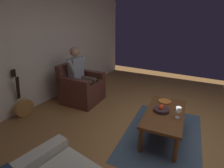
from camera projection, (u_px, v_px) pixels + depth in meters
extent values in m
plane|color=olive|center=(183.00, 137.00, 2.76)|extent=(7.15, 7.15, 0.00)
cube|color=silver|center=(48.00, 39.00, 3.75)|extent=(5.83, 0.06, 2.76)
cube|color=#3A4A5A|center=(162.00, 135.00, 2.80)|extent=(1.94, 1.37, 0.01)
cube|color=#4F2921|center=(83.00, 93.00, 3.92)|extent=(0.86, 0.84, 0.41)
cube|color=#4F2921|center=(85.00, 83.00, 3.81)|extent=(0.58, 0.69, 0.10)
cube|color=#4F2921|center=(90.00, 76.00, 4.09)|extent=(0.21, 0.77, 0.24)
cube|color=#4F2921|center=(73.00, 84.00, 3.53)|extent=(0.21, 0.77, 0.24)
cube|color=#4F2921|center=(70.00, 73.00, 3.90)|extent=(0.80, 0.20, 0.48)
cube|color=#949DA4|center=(76.00, 69.00, 3.79)|extent=(0.37, 0.21, 0.51)
sphere|color=#A87A5B|center=(75.00, 52.00, 3.66)|extent=(0.20, 0.20, 0.20)
cylinder|color=brown|center=(87.00, 79.00, 3.87)|extent=(0.17, 0.45, 0.13)
cylinder|color=brown|center=(96.00, 92.00, 3.88)|extent=(0.13, 0.13, 0.51)
cylinder|color=#949DA4|center=(83.00, 62.00, 3.91)|extent=(0.21, 0.11, 0.29)
cylinder|color=brown|center=(82.00, 82.00, 3.70)|extent=(0.17, 0.45, 0.13)
cylinder|color=brown|center=(91.00, 95.00, 3.70)|extent=(0.13, 0.13, 0.51)
cylinder|color=#949DA4|center=(71.00, 66.00, 3.56)|extent=(0.21, 0.11, 0.29)
cube|color=#573117|center=(165.00, 113.00, 2.66)|extent=(1.18, 0.69, 0.04)
cylinder|color=#573117|center=(181.00, 113.00, 3.08)|extent=(0.06, 0.06, 0.39)
cylinder|color=#573117|center=(176.00, 150.00, 2.21)|extent=(0.06, 0.06, 0.39)
cylinder|color=#573117|center=(155.00, 108.00, 3.26)|extent=(0.06, 0.06, 0.39)
cylinder|color=#573117|center=(141.00, 140.00, 2.39)|extent=(0.06, 0.06, 0.39)
cylinder|color=#AC7C3E|center=(24.00, 108.00, 3.32)|extent=(0.36, 0.16, 0.37)
cylinder|color=black|center=(25.00, 107.00, 3.29)|extent=(0.10, 0.02, 0.10)
cube|color=black|center=(18.00, 88.00, 3.21)|extent=(0.05, 0.11, 0.45)
cube|color=black|center=(13.00, 73.00, 3.14)|extent=(0.07, 0.05, 0.14)
cylinder|color=silver|center=(177.00, 117.00, 2.51)|extent=(0.07, 0.07, 0.01)
cylinder|color=silver|center=(178.00, 114.00, 2.49)|extent=(0.01, 0.01, 0.09)
cylinder|color=silver|center=(179.00, 109.00, 2.46)|extent=(0.08, 0.08, 0.07)
cylinder|color=#590C19|center=(178.00, 111.00, 2.47)|extent=(0.07, 0.07, 0.03)
cylinder|color=#311F22|center=(161.00, 110.00, 2.67)|extent=(0.24, 0.24, 0.05)
sphere|color=red|center=(161.00, 108.00, 2.64)|extent=(0.07, 0.07, 0.07)
sphere|color=red|center=(162.00, 106.00, 2.68)|extent=(0.07, 0.07, 0.07)
cylinder|color=#B56728|center=(165.00, 101.00, 2.98)|extent=(0.22, 0.22, 0.02)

